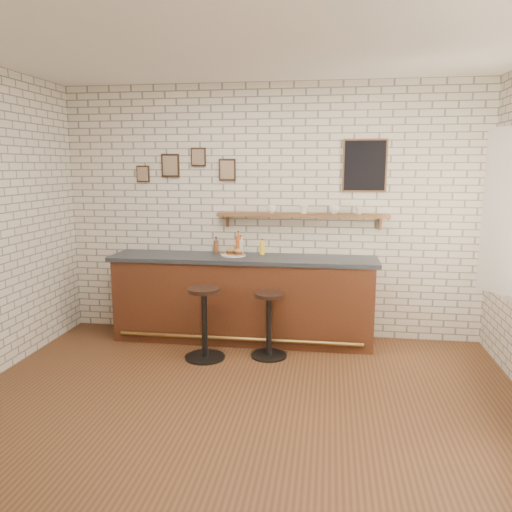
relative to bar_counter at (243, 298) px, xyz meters
The scene contains 17 objects.
ground 1.79m from the bar_counter, 80.96° to the right, with size 5.00×5.00×0.00m, color brown.
bar_counter is the anchor object (origin of this frame).
sandwich_plate 0.52m from the bar_counter, 166.48° to the left, with size 0.28×0.28×0.01m, color white.
ciabatta_sandwich 0.56m from the bar_counter, 165.22° to the left, with size 0.24×0.17×0.07m.
potato_chips 0.53m from the bar_counter, behind, with size 0.25×0.18×0.00m.
bitters_bottle_brown 0.70m from the bar_counter, 154.88° to the left, with size 0.06×0.06×0.20m.
bitters_bottle_white 0.62m from the bar_counter, 107.35° to the left, with size 0.06×0.06×0.22m.
bitters_bottle_amber 0.64m from the bar_counter, 115.66° to the left, with size 0.07×0.07×0.27m.
condiment_bottle_yellow 0.64m from the bar_counter, 38.62° to the left, with size 0.06×0.06×0.19m.
bar_stool_left 0.71m from the bar_counter, 115.56° to the right, with size 0.46×0.46×0.78m.
bar_stool_right 0.63m from the bar_counter, 52.75° to the right, with size 0.42×0.42×0.71m.
wall_shelf 1.20m from the bar_counter, 16.82° to the left, with size 2.00×0.18×0.18m.
shelf_cup_a 1.10m from the bar_counter, 32.43° to the left, with size 0.11×0.11×0.09m, color white.
shelf_cup_b 1.27m from the bar_counter, 16.28° to the left, with size 0.11×0.11×0.10m, color white.
shelf_cup_c 1.49m from the bar_counter, 10.92° to the left, with size 0.13×0.13×0.10m, color white.
shelf_cup_d 1.69m from the bar_counter, ahead, with size 0.09×0.09×0.09m, color white.
back_wall_decor 1.64m from the bar_counter, 29.48° to the left, with size 2.96×0.02×0.56m.
Camera 1 is at (0.72, -3.91, 2.05)m, focal length 35.00 mm.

